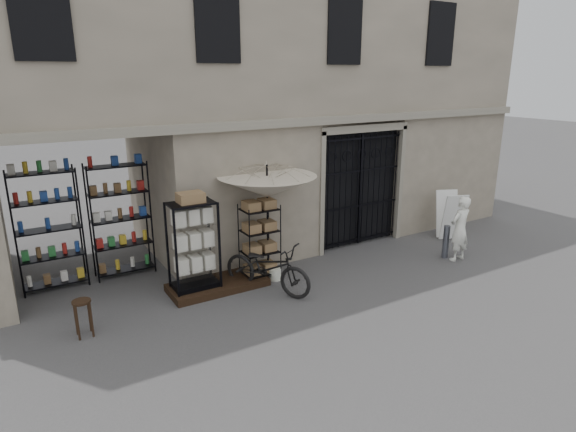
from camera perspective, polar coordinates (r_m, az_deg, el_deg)
ground at (r=10.08m, az=8.13°, el=-8.66°), size 80.00×80.00×0.00m
main_building at (r=12.47m, az=-3.18°, el=17.61°), size 14.00×4.00×9.00m
shop_recess at (r=10.27m, az=-22.27°, el=-0.33°), size 3.00×1.70×3.00m
shop_shelving at (r=10.81m, az=-22.83°, el=-0.98°), size 2.70×0.50×2.50m
iron_gate at (r=12.31m, az=8.09°, el=3.41°), size 2.50×0.21×3.00m
step_platform at (r=10.13m, az=-8.30°, el=-8.07°), size 2.00×0.90×0.15m
display_cabinet at (r=9.64m, az=-11.10°, el=-3.97°), size 0.91×0.61×1.90m
wire_rack at (r=10.20m, az=-3.38°, el=-3.25°), size 0.75×0.55×1.67m
market_umbrella at (r=10.01m, az=-2.50°, el=4.21°), size 2.22×2.25×2.96m
white_bucket at (r=10.41m, az=-1.56°, el=-6.88°), size 0.28×0.28×0.26m
bicycle at (r=9.94m, az=-2.43°, el=-8.86°), size 1.11×1.24×1.98m
wooden_stool at (r=8.91m, az=-23.09°, el=-11.00°), size 0.33×0.33×0.65m
steel_bollard at (r=12.11m, az=18.21°, el=-2.91°), size 0.16×0.16×0.80m
shopkeeper at (r=12.19m, az=19.34°, el=-4.90°), size 0.71×1.60×0.37m
easel_sign at (r=13.45m, az=18.67°, el=0.06°), size 0.82×0.86×1.26m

